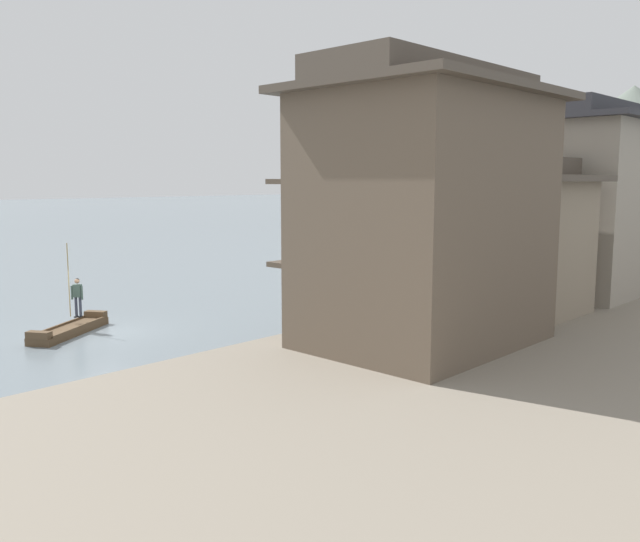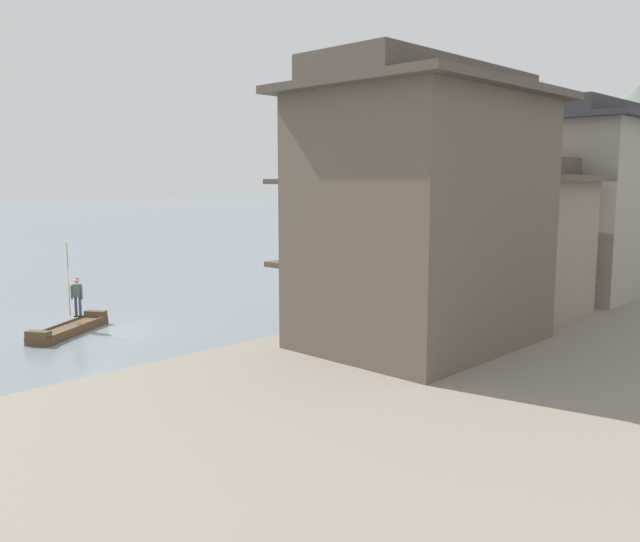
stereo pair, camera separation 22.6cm
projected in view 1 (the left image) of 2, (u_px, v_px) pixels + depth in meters
ground_plane at (100, 333)px, 26.37m from camera, size 400.00×400.00×0.00m
boat_foreground_poled at (70, 330)px, 26.20m from camera, size 3.10×4.13×0.56m
boatman_person at (77, 293)px, 26.68m from camera, size 0.44×0.46×3.04m
boat_moored_second at (472, 250)px, 56.61m from camera, size 2.59×5.63×0.64m
boat_moored_third at (573, 239)px, 66.73m from camera, size 5.06×3.28×0.65m
boat_moored_far at (372, 315)px, 28.85m from camera, size 2.10×5.20×0.73m
house_waterfront_nearest at (425, 210)px, 20.91m from camera, size 6.72×8.29×8.74m
house_waterfront_second at (513, 237)px, 26.01m from camera, size 6.04×5.60×6.14m
house_waterfront_tall at (584, 201)px, 30.49m from camera, size 6.29×7.44×8.74m
house_waterfront_narrow at (633, 198)px, 35.80m from camera, size 5.83×6.27×8.74m
hill_far_centre at (630, 153)px, 106.35m from camera, size 58.61×58.61×21.21m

